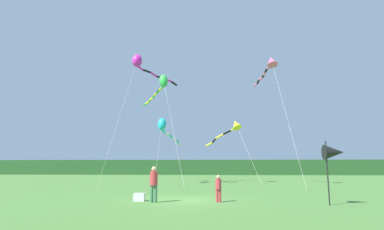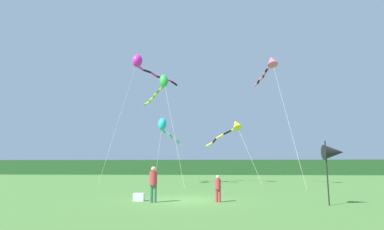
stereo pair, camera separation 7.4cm
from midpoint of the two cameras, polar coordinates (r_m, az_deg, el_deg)
name	(u,v)px [view 2 (the right image)]	position (r m, az deg, el deg)	size (l,w,h in m)	color
ground_plane	(184,200)	(16.81, -1.36, -15.26)	(120.00, 120.00, 0.00)	#477533
distant_treeline	(206,167)	(61.67, 2.63, -9.52)	(108.00, 2.01, 2.88)	#234C23
person_adult	(153,182)	(15.70, -6.97, -12.10)	(0.38, 0.38, 1.72)	#3F724C
person_child	(218,187)	(15.81, 4.90, -12.98)	(0.29, 0.29, 1.30)	#B23338
cooler_box	(139,197)	(16.49, -9.53, -14.58)	(0.54, 0.40, 0.39)	silver
banner_flag_pole	(333,153)	(15.83, 24.55, -6.29)	(0.90, 0.70, 2.89)	black
kite_green	(162,84)	(30.64, -5.46, 5.63)	(5.25, 7.66, 10.56)	#B2B2B2
kite_magenta	(141,64)	(31.03, -9.27, 9.26)	(5.78, 6.79, 12.43)	#B2B2B2
kite_rainbow	(270,64)	(30.18, 14.17, 9.07)	(2.38, 8.74, 11.88)	#B2B2B2
kite_yellow	(233,127)	(33.85, 7.52, -2.23)	(5.41, 8.25, 6.74)	#B2B2B2
kite_cyan	(164,127)	(31.04, -5.02, -2.17)	(2.10, 6.40, 6.46)	#B2B2B2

